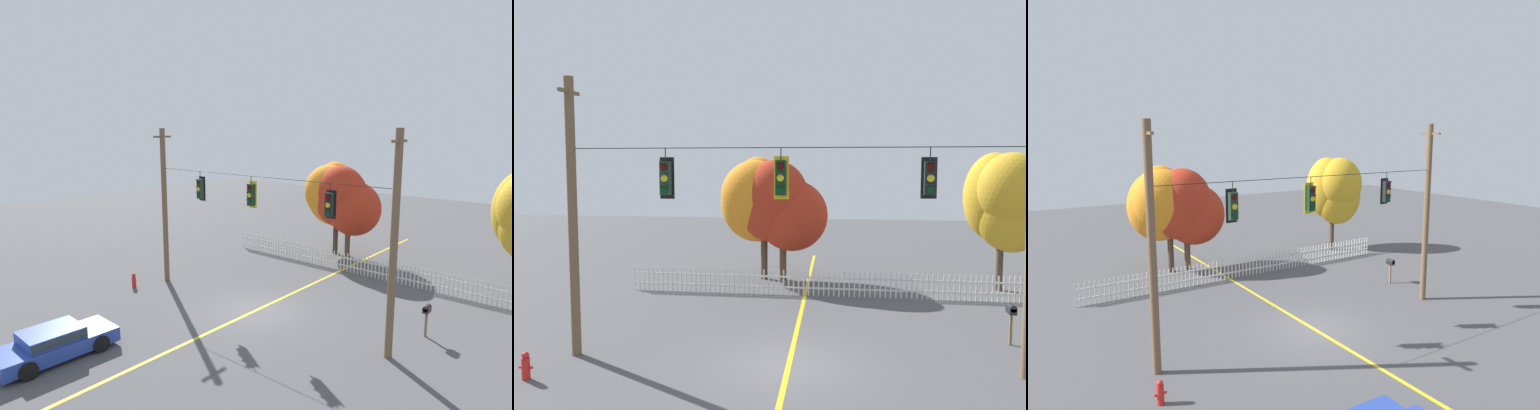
# 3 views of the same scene
# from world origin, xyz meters

# --- Properties ---
(ground) EXTENTS (80.00, 80.00, 0.00)m
(ground) POSITION_xyz_m (0.00, 0.00, 0.00)
(ground) COLOR #4C4C4F
(lane_centerline_stripe) EXTENTS (0.16, 36.00, 0.01)m
(lane_centerline_stripe) POSITION_xyz_m (0.00, 0.00, 0.00)
(lane_centerline_stripe) COLOR gold
(lane_centerline_stripe) RESTS_ON ground
(signal_support_span) EXTENTS (13.38, 1.10, 8.45)m
(signal_support_span) POSITION_xyz_m (0.00, 0.00, 4.30)
(signal_support_span) COLOR brown
(signal_support_span) RESTS_ON ground
(traffic_signal_northbound_primary) EXTENTS (0.43, 0.38, 1.49)m
(traffic_signal_northbound_primary) POSITION_xyz_m (-3.62, 0.01, 5.46)
(traffic_signal_northbound_primary) COLOR black
(traffic_signal_westbound_side) EXTENTS (0.43, 0.38, 1.47)m
(traffic_signal_westbound_side) POSITION_xyz_m (-0.24, 0.01, 5.48)
(traffic_signal_westbound_side) COLOR black
(traffic_signal_eastbound_side) EXTENTS (0.43, 0.38, 1.42)m
(traffic_signal_eastbound_side) POSITION_xyz_m (3.86, 0.01, 5.49)
(traffic_signal_eastbound_side) COLOR black
(white_picket_fence) EXTENTS (18.24, 0.06, 1.13)m
(white_picket_fence) POSITION_xyz_m (1.17, 7.96, 0.57)
(white_picket_fence) COLOR silver
(white_picket_fence) RESTS_ON ground
(autumn_maple_near_fence) EXTENTS (3.71, 3.53, 6.24)m
(autumn_maple_near_fence) POSITION_xyz_m (-2.68, 11.09, 4.17)
(autumn_maple_near_fence) COLOR #473828
(autumn_maple_near_fence) RESTS_ON ground
(autumn_maple_mid) EXTENTS (4.58, 3.38, 6.08)m
(autumn_maple_mid) POSITION_xyz_m (-1.43, 10.64, 3.84)
(autumn_maple_mid) COLOR brown
(autumn_maple_mid) RESTS_ON ground
(parked_car) EXTENTS (2.03, 4.33, 1.15)m
(parked_car) POSITION_xyz_m (-2.85, -8.09, 0.60)
(parked_car) COLOR #28429E
(parked_car) RESTS_ON ground
(fire_hydrant) EXTENTS (0.38, 0.22, 0.77)m
(fire_hydrant) POSITION_xyz_m (-7.03, -1.85, 0.38)
(fire_hydrant) COLOR red
(fire_hydrant) RESTS_ON ground
(roadside_mailbox) EXTENTS (0.25, 0.44, 1.35)m
(roadside_mailbox) POSITION_xyz_m (6.99, 2.61, 1.10)
(roadside_mailbox) COLOR brown
(roadside_mailbox) RESTS_ON ground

